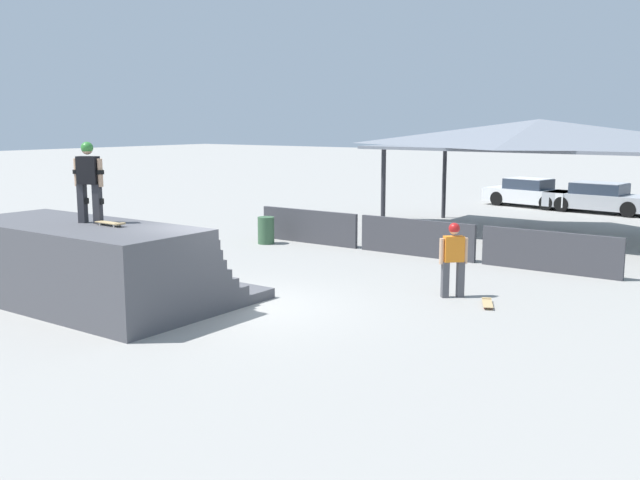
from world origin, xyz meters
TOP-DOWN VIEW (x-y plane):
  - ground_plane at (0.00, 0.00)m, footprint 160.00×160.00m
  - quarter_pipe_ramp at (-2.72, -1.37)m, footprint 5.73×4.04m
  - skater_on_deck at (-2.62, -1.40)m, footprint 0.72×0.40m
  - skateboard_on_deck at (-1.94, -1.43)m, footprint 0.77×0.23m
  - bystander_walking at (3.27, 3.53)m, footprint 0.53×0.52m
  - skateboard_on_ground at (4.19, 3.28)m, footprint 0.52×0.79m
  - barrier_fence at (0.31, 7.41)m, footprint 11.26×0.12m
  - pavilion_shelter at (1.83, 12.97)m, footprint 10.62×5.58m
  - trash_bin at (-4.52, 6.50)m, footprint 0.52×0.52m
  - parked_car_white at (-1.24, 21.19)m, footprint 4.30×2.38m
  - parked_car_silver at (1.99, 20.73)m, footprint 4.70×2.18m

SIDE VIEW (x-z plane):
  - ground_plane at x=0.00m, z-range 0.00..0.00m
  - skateboard_on_ground at x=4.19m, z-range 0.01..0.10m
  - trash_bin at x=-4.52m, z-range 0.00..0.85m
  - barrier_fence at x=0.31m, z-range 0.00..1.05m
  - parked_car_white at x=-1.24m, z-range -0.04..1.24m
  - parked_car_silver at x=1.99m, z-range -0.03..1.24m
  - quarter_pipe_ramp at x=-2.72m, z-range -0.08..1.64m
  - bystander_walking at x=3.27m, z-range 0.14..1.79m
  - skateboard_on_deck at x=-1.94m, z-range 1.74..1.83m
  - skater_on_deck at x=-2.62m, z-range 1.85..3.52m
  - pavilion_shelter at x=1.83m, z-range 1.43..5.32m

